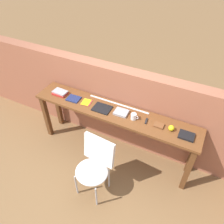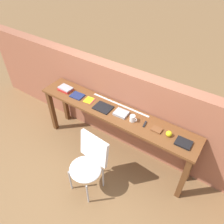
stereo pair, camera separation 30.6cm
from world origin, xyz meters
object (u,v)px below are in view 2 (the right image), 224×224
object	(u,v)px
book_open_centre	(103,107)
magazine_cycling	(77,96)
multitool_folded	(145,124)
sports_ball_small	(169,134)
book_stack_leftmost	(65,89)
chair_white_moulded	(89,162)
leather_journal_brown	(157,130)
book_repair_rightmost	(184,143)
mug	(133,118)
pamphlet_pile_colourful	(89,100)

from	to	relation	value
book_open_centre	magazine_cycling	bearing A→B (deg)	178.53
multitool_folded	sports_ball_small	size ratio (longest dim) A/B	1.43
magazine_cycling	multitool_folded	xyz separation A→B (m)	(1.16, 0.03, -0.00)
book_stack_leftmost	chair_white_moulded	bearing A→B (deg)	-34.92
magazine_cycling	leather_journal_brown	world-z (taller)	leather_journal_brown
book_repair_rightmost	book_open_centre	bearing A→B (deg)	179.67
book_open_centre	multitool_folded	bearing A→B (deg)	2.00
chair_white_moulded	mug	bearing A→B (deg)	69.65
chair_white_moulded	leather_journal_brown	world-z (taller)	leather_journal_brown
multitool_folded	leather_journal_brown	distance (m)	0.18
multitool_folded	pamphlet_pile_colourful	bearing A→B (deg)	-179.50
leather_journal_brown	book_repair_rightmost	world-z (taller)	book_repair_rightmost
magazine_cycling	pamphlet_pile_colourful	xyz separation A→B (m)	(0.22, 0.02, -0.00)
mug	multitool_folded	xyz separation A→B (m)	(0.17, 0.03, -0.04)
book_stack_leftmost	mug	bearing A→B (deg)	-0.89
chair_white_moulded	mug	distance (m)	0.82
book_stack_leftmost	magazine_cycling	xyz separation A→B (m)	(0.26, -0.02, -0.02)
sports_ball_small	pamphlet_pile_colourful	bearing A→B (deg)	179.83
pamphlet_pile_colourful	chair_white_moulded	bearing A→B (deg)	-53.51
leather_journal_brown	book_repair_rightmost	xyz separation A→B (m)	(0.37, -0.02, 0.00)
book_open_centre	mug	bearing A→B (deg)	-0.51
sports_ball_small	mug	bearing A→B (deg)	-177.97
book_stack_leftmost	pamphlet_pile_colourful	size ratio (longest dim) A/B	1.33
chair_white_moulded	pamphlet_pile_colourful	world-z (taller)	chair_white_moulded
mug	sports_ball_small	distance (m)	0.52
sports_ball_small	book_stack_leftmost	bearing A→B (deg)	179.96
magazine_cycling	multitool_folded	distance (m)	1.16
book_open_centre	multitool_folded	world-z (taller)	same
chair_white_moulded	multitool_folded	world-z (taller)	multitool_folded
book_open_centre	multitool_folded	xyz separation A→B (m)	(0.66, 0.03, -0.00)
leather_journal_brown	sports_ball_small	xyz separation A→B (m)	(0.17, -0.01, 0.03)
leather_journal_brown	sports_ball_small	world-z (taller)	sports_ball_small
mug	book_repair_rightmost	xyz separation A→B (m)	(0.72, -0.00, -0.03)
magazine_cycling	sports_ball_small	bearing A→B (deg)	-2.38
pamphlet_pile_colourful	book_stack_leftmost	bearing A→B (deg)	-179.67
book_open_centre	leather_journal_brown	bearing A→B (deg)	0.92
magazine_cycling	sports_ball_small	xyz separation A→B (m)	(1.50, 0.02, 0.03)
pamphlet_pile_colourful	mug	distance (m)	0.77
magazine_cycling	pamphlet_pile_colourful	distance (m)	0.22
book_stack_leftmost	book_repair_rightmost	xyz separation A→B (m)	(1.97, -0.02, -0.01)
book_stack_leftmost	multitool_folded	world-z (taller)	book_stack_leftmost
multitool_folded	sports_ball_small	distance (m)	0.34
book_open_centre	mug	distance (m)	0.49
magazine_cycling	book_stack_leftmost	bearing A→B (deg)	172.92
multitool_folded	leather_journal_brown	world-z (taller)	leather_journal_brown
chair_white_moulded	book_stack_leftmost	xyz separation A→B (m)	(-1.00, 0.70, 0.38)
multitool_folded	book_open_centre	bearing A→B (deg)	-177.06
pamphlet_pile_colourful	book_repair_rightmost	bearing A→B (deg)	-0.90
mug	leather_journal_brown	size ratio (longest dim) A/B	0.85
book_open_centre	leather_journal_brown	size ratio (longest dim) A/B	2.00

